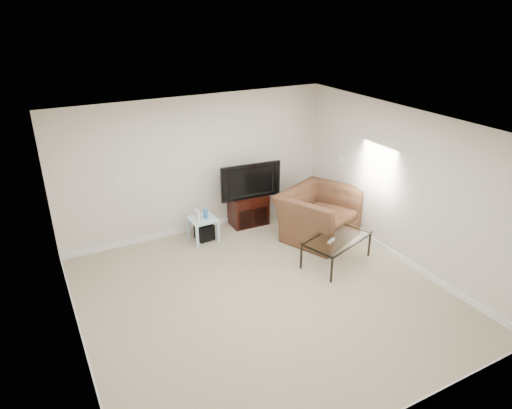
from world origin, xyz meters
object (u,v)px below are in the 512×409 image
coffee_table (336,249)px  side_table (203,229)px  subwoofer (204,231)px  tv_stand (248,209)px  television (248,179)px  recliner (319,207)px

coffee_table → side_table: bearing=133.2°
side_table → subwoofer: (0.03, 0.02, -0.06)m
subwoofer → coffee_table: coffee_table is taller
side_table → coffee_table: (1.63, -1.74, 0.02)m
tv_stand → television: size_ratio=0.64×
television → recliner: bearing=-44.9°
television → subwoofer: bearing=-164.5°
tv_stand → subwoofer: size_ratio=2.43×
recliner → side_table: bearing=132.3°
tv_stand → recliner: size_ratio=0.52×
tv_stand → subwoofer: 1.02m
side_table → recliner: 2.11m
subwoofer → television: bearing=10.4°
subwoofer → recliner: size_ratio=0.22×
recliner → tv_stand: bearing=105.6°
side_table → television: bearing=11.2°
television → recliner: (0.88, -1.05, -0.33)m
subwoofer → recliner: (1.87, -0.87, 0.43)m
tv_stand → side_table: size_ratio=1.56×
tv_stand → side_table: 1.05m
subwoofer → coffee_table: 2.38m
side_table → recliner: recliner is taller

